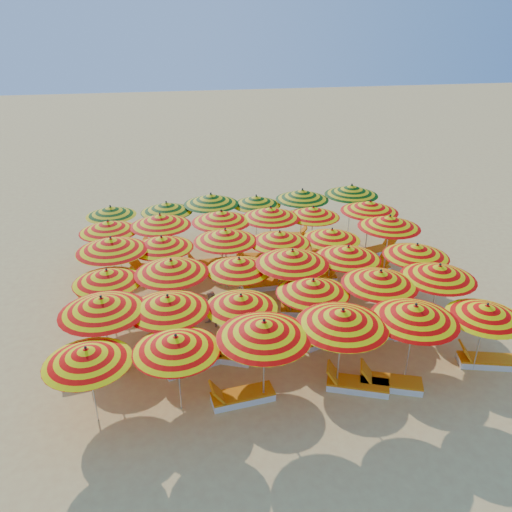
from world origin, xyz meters
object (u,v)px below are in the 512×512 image
umbrella_28 (313,212)px  lounger_2 (389,383)px  umbrella_5 (486,311)px  umbrella_25 (160,220)px  umbrella_30 (111,211)px  lounger_18 (324,253)px  umbrella_24 (108,226)px  lounger_20 (130,250)px  umbrella_31 (166,207)px  lounger_15 (150,270)px  lounger_16 (208,264)px  umbrella_12 (107,276)px  lounger_4 (94,371)px  lounger_9 (416,330)px  umbrella_17 (417,250)px  umbrella_23 (390,222)px  lounger_0 (241,396)px  umbrella_21 (280,237)px  lounger_14 (371,270)px  lounger_3 (486,361)px  umbrella_27 (271,213)px  umbrella_3 (342,318)px  umbrella_18 (111,245)px  umbrella_26 (221,216)px  umbrella_35 (351,190)px  lounger_11 (102,299)px  lounger_7 (324,337)px  beachgoer_b (212,309)px  umbrella_22 (332,234)px  lounger_13 (315,278)px  umbrella_1 (176,343)px  umbrella_15 (292,257)px  umbrella_9 (313,287)px  umbrella_16 (348,253)px  lounger_17 (255,258)px  umbrella_7 (168,303)px  umbrella_6 (102,305)px  lounger_6 (222,354)px  umbrella_11 (439,272)px  umbrella_29 (370,206)px  umbrella_33 (256,200)px  lounger_19 (377,250)px  lounger_1 (356,384)px  lounger_21 (289,236)px  umbrella_32 (211,199)px  umbrella_20 (225,235)px  lounger_8 (390,331)px  lounger_5 (194,362)px  umbrella_13 (171,267)px  umbrella_4 (415,313)px

umbrella_28 → lounger_2: 8.78m
umbrella_5 → umbrella_25: umbrella_25 is taller
umbrella_30 → lounger_18: umbrella_30 is taller
umbrella_24 → lounger_20: umbrella_24 is taller
umbrella_31 → lounger_15: bearing=-114.3°
lounger_16 → umbrella_12: bearing=46.1°
lounger_4 → lounger_9: 10.20m
umbrella_17 → umbrella_23: (0.08, 2.37, 0.14)m
lounger_4 → lounger_20: bearing=76.5°
umbrella_23 → lounger_0: (-6.93, -6.23, -2.11)m
umbrella_21 → lounger_14: umbrella_21 is taller
lounger_3 → umbrella_27: bearing=-42.7°
umbrella_3 → umbrella_18: size_ratio=1.03×
umbrella_26 → umbrella_35: (6.26, 2.03, 0.06)m
lounger_11 → umbrella_27: bearing=-172.2°
lounger_7 → beachgoer_b: size_ratio=1.43×
umbrella_22 → lounger_13: size_ratio=1.34×
umbrella_24 → lounger_20: 2.88m
umbrella_1 → umbrella_31: same height
umbrella_15 → umbrella_18: umbrella_18 is taller
lounger_7 → lounger_11: 8.15m
umbrella_9 → umbrella_16: size_ratio=0.84×
lounger_2 → umbrella_22: bearing=-71.5°
umbrella_31 → lounger_17: bearing=-26.0°
umbrella_7 → lounger_14: umbrella_7 is taller
umbrella_6 → umbrella_7: (1.78, -0.09, -0.09)m
lounger_18 → lounger_6: bearing=-110.2°
beachgoer_b → umbrella_16: bearing=47.7°
umbrella_15 → umbrella_23: bearing=27.7°
umbrella_31 → lounger_7: size_ratio=1.61×
umbrella_11 → umbrella_16: bearing=137.5°
umbrella_26 → beachgoer_b: 4.70m
umbrella_23 → umbrella_30: size_ratio=1.21×
umbrella_26 → umbrella_29: bearing=-0.8°
lounger_4 → umbrella_33: bearing=44.3°
umbrella_23 → lounger_19: 2.87m
umbrella_11 → lounger_1: (-3.46, -2.25, -2.04)m
umbrella_9 → umbrella_11: (4.10, -0.04, 0.10)m
lounger_7 → lounger_13: same height
lounger_11 → lounger_15: (1.72, 2.08, 0.00)m
lounger_14 → lounger_21: size_ratio=1.00×
umbrella_32 → lounger_19: size_ratio=1.40×
umbrella_20 → lounger_8: 6.66m
umbrella_24 → lounger_11: size_ratio=1.35×
lounger_5 → lounger_14: (7.56, 4.64, 0.00)m
umbrella_13 → umbrella_4: bearing=-32.9°
umbrella_17 → lounger_14: bearing=99.7°
umbrella_31 → umbrella_11: bearing=-44.5°
umbrella_32 → beachgoer_b: 6.74m
umbrella_23 → umbrella_27: bearing=155.7°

